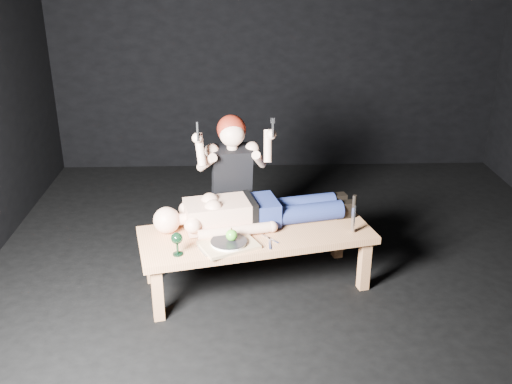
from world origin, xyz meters
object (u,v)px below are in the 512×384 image
at_px(table, 256,259).
at_px(serving_tray, 229,245).
at_px(kneeling_woman, 231,183).
at_px(carving_knife, 354,214).
at_px(goblet, 177,244).
at_px(lying_man, 257,207).

distance_m(table, serving_tray, 0.38).
relative_size(kneeling_woman, serving_tray, 3.31).
bearing_deg(carving_knife, goblet, -179.66).
bearing_deg(kneeling_woman, goblet, -120.61).
bearing_deg(carving_knife, serving_tray, 178.77).
relative_size(table, carving_knife, 5.73).
xyz_separation_m(lying_man, kneeling_woman, (-0.20, 0.36, 0.05)).
distance_m(kneeling_woman, carving_knife, 1.05).
height_order(kneeling_woman, goblet, kneeling_woman).
height_order(table, kneeling_woman, kneeling_woman).
height_order(goblet, carving_knife, carving_knife).
relative_size(lying_man, goblet, 9.75).
xyz_separation_m(serving_tray, carving_knife, (0.91, 0.19, 0.14)).
bearing_deg(kneeling_woman, serving_tray, -98.56).
xyz_separation_m(table, kneeling_woman, (-0.19, 0.52, 0.40)).
bearing_deg(carving_knife, lying_man, 151.66).
bearing_deg(serving_tray, table, 47.20).
height_order(table, carving_knife, carving_knife).
bearing_deg(carving_knife, table, 164.77).
relative_size(table, goblet, 10.18).
distance_m(table, goblet, 0.71).
relative_size(lying_man, serving_tray, 4.30).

